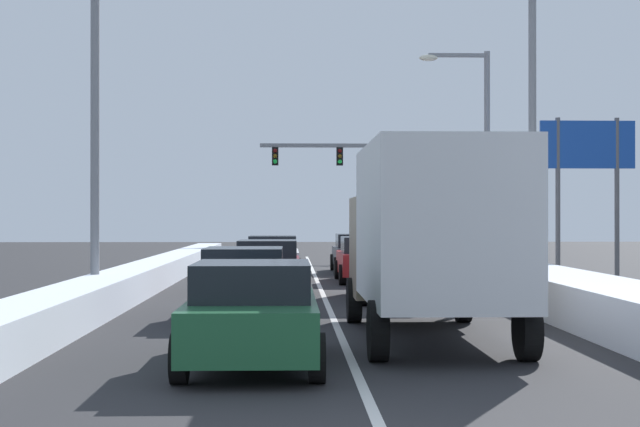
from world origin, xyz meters
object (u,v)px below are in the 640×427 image
at_px(traffic_light_gantry, 356,173).
at_px(box_truck_right_lane_nearest, 430,232).
at_px(sedan_navy_center_lane_second, 244,282).
at_px(sedan_white_center_lane_fourth, 273,257).
at_px(sedan_green_center_lane_nearest, 253,313).
at_px(sedan_maroon_center_lane_third, 268,266).
at_px(street_lamp_left_mid, 109,95).
at_px(roadside_sign_right, 587,162).
at_px(sedan_charcoal_right_lane_fourth, 358,253).
at_px(street_lamp_right_near, 520,111).
at_px(sedan_red_right_lane_third, 367,259).
at_px(street_lamp_right_mid, 478,142).
at_px(suv_gray_right_lane_second, 395,261).

bearing_deg(traffic_light_gantry, box_truck_right_lane_nearest, -91.76).
xyz_separation_m(sedan_navy_center_lane_second, sedan_white_center_lane_fourth, (0.37, 13.52, 0.00)).
relative_size(sedan_green_center_lane_nearest, sedan_maroon_center_lane_third, 1.00).
height_order(sedan_navy_center_lane_second, street_lamp_left_mid, street_lamp_left_mid).
bearing_deg(sedan_green_center_lane_nearest, roadside_sign_right, 59.82).
distance_m(sedan_navy_center_lane_second, sedan_white_center_lane_fourth, 13.53).
relative_size(sedan_charcoal_right_lane_fourth, street_lamp_right_near, 0.51).
xyz_separation_m(sedan_green_center_lane_nearest, sedan_white_center_lane_fourth, (-0.07, 20.27, 0.00)).
bearing_deg(sedan_red_right_lane_third, street_lamp_right_near, -50.95).
height_order(sedan_navy_center_lane_second, street_lamp_right_mid, street_lamp_right_mid).
bearing_deg(street_lamp_right_near, sedan_navy_center_lane_second, -139.08).
bearing_deg(sedan_green_center_lane_nearest, traffic_light_gantry, 83.76).
bearing_deg(traffic_light_gantry, roadside_sign_right, -71.00).
bearing_deg(sedan_navy_center_lane_second, street_lamp_left_mid, 136.69).
height_order(sedan_navy_center_lane_second, sedan_white_center_lane_fourth, same).
height_order(box_truck_right_lane_nearest, sedan_maroon_center_lane_third, box_truck_right_lane_nearest).
distance_m(suv_gray_right_lane_second, street_lamp_right_near, 6.03).
bearing_deg(sedan_white_center_lane_fourth, traffic_light_gantry, 76.15).
height_order(sedan_red_right_lane_third, street_lamp_right_near, street_lamp_right_near).
relative_size(box_truck_right_lane_nearest, sedan_navy_center_lane_second, 1.60).
relative_size(box_truck_right_lane_nearest, street_lamp_right_near, 0.82).
xyz_separation_m(sedan_navy_center_lane_second, street_lamp_right_near, (7.55, 6.54, 4.42)).
height_order(sedan_maroon_center_lane_third, traffic_light_gantry, traffic_light_gantry).
relative_size(sedan_charcoal_right_lane_fourth, sedan_navy_center_lane_second, 1.00).
bearing_deg(street_lamp_right_mid, sedan_charcoal_right_lane_fourth, 156.34).
xyz_separation_m(sedan_maroon_center_lane_third, roadside_sign_right, (10.61, 4.52, 3.25)).
relative_size(sedan_red_right_lane_third, street_lamp_left_mid, 0.52).
xyz_separation_m(box_truck_right_lane_nearest, suv_gray_right_lane_second, (0.31, 8.41, -0.88)).
distance_m(sedan_white_center_lane_fourth, street_lamp_left_mid, 11.79).
bearing_deg(sedan_red_right_lane_third, suv_gray_right_lane_second, -88.49).
distance_m(sedan_red_right_lane_third, sedan_maroon_center_lane_third, 5.66).
distance_m(sedan_green_center_lane_nearest, roadside_sign_right, 21.16).
xyz_separation_m(sedan_red_right_lane_third, roadside_sign_right, (7.41, -0.14, 3.25)).
relative_size(sedan_charcoal_right_lane_fourth, sedan_white_center_lane_fourth, 1.00).
bearing_deg(street_lamp_right_near, suv_gray_right_lane_second, -151.24).
height_order(suv_gray_right_lane_second, roadside_sign_right, roadside_sign_right).
xyz_separation_m(box_truck_right_lane_nearest, street_lamp_left_mid, (-6.93, 7.27, 3.29)).
bearing_deg(sedan_red_right_lane_third, traffic_light_gantry, 87.16).
bearing_deg(suv_gray_right_lane_second, box_truck_right_lane_nearest, -92.09).
xyz_separation_m(sedan_green_center_lane_nearest, sedan_maroon_center_lane_third, (-0.10, 13.55, 0.00)).
xyz_separation_m(box_truck_right_lane_nearest, sedan_white_center_lane_fourth, (-3.05, 17.49, -1.14)).
xyz_separation_m(sedan_maroon_center_lane_third, sedan_white_center_lane_fourth, (0.03, 6.72, 0.00)).
relative_size(sedan_green_center_lane_nearest, street_lamp_left_mid, 0.52).
bearing_deg(sedan_red_right_lane_third, sedan_maroon_center_lane_third, -124.45).
bearing_deg(sedan_maroon_center_lane_third, sedan_white_center_lane_fourth, 89.76).
xyz_separation_m(sedan_navy_center_lane_second, street_lamp_left_mid, (-3.50, 3.30, 4.42)).
height_order(sedan_navy_center_lane_second, roadside_sign_right, roadside_sign_right).
xyz_separation_m(suv_gray_right_lane_second, sedan_white_center_lane_fourth, (-3.36, 9.08, -0.25)).
relative_size(suv_gray_right_lane_second, sedan_green_center_lane_nearest, 1.09).
distance_m(box_truck_right_lane_nearest, sedan_white_center_lane_fourth, 17.79).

